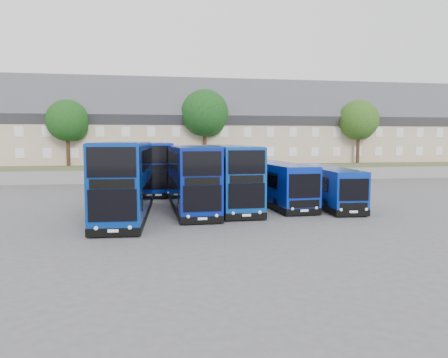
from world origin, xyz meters
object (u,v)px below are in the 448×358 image
dd_front_left (126,181)px  tree_mid (206,115)px  coach_east_a (274,184)px  tree_east (359,121)px  dd_front_mid (191,179)px  tree_west (69,122)px  tree_far (374,121)px

dd_front_left → tree_mid: tree_mid is taller
dd_front_left → coach_east_a: dd_front_left is taller
tree_mid → tree_east: (20.00, -0.50, -0.68)m
dd_front_left → dd_front_mid: 5.04m
tree_mid → dd_front_mid: bearing=-100.5°
dd_front_left → coach_east_a: (11.28, 4.21, -0.79)m
coach_east_a → tree_west: 27.79m
tree_mid → tree_far: bearing=14.0°
tree_east → tree_far: bearing=49.4°
tree_mid → tree_east: bearing=-1.4°
dd_front_mid → coach_east_a: dd_front_mid is taller
dd_front_left → tree_mid: 26.70m
dd_front_mid → coach_east_a: size_ratio=0.95×
dd_front_mid → tree_far: size_ratio=1.32×
tree_west → tree_east: tree_east is taller
dd_front_left → tree_mid: bearing=74.4°
dd_front_mid → tree_far: bearing=43.2°
dd_front_left → tree_east: 37.78m
dd_front_left → tree_west: size_ratio=1.62×
dd_front_mid → coach_east_a: 7.08m
tree_far → dd_front_mid: bearing=-136.2°
dd_front_left → tree_far: bearing=45.7°
dd_front_left → tree_west: 25.63m
dd_front_left → tree_west: (-7.34, 24.11, 4.65)m
tree_mid → tree_east: size_ratio=1.12×
dd_front_mid → tree_far: 42.11m
dd_front_mid → coach_east_a: bearing=15.8°
dd_front_mid → tree_mid: (4.15, 22.39, 5.83)m
dd_front_mid → dd_front_left: bearing=-154.3°
dd_front_left → coach_east_a: size_ratio=1.03×
tree_east → tree_far: (6.00, 7.00, 0.34)m
tree_mid → dd_front_left: bearing=-109.4°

